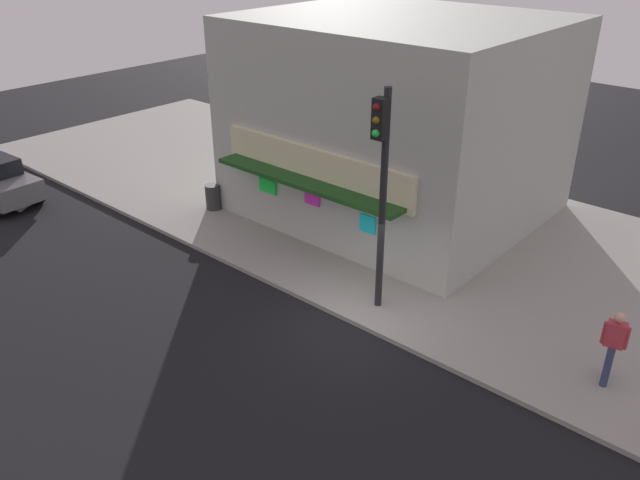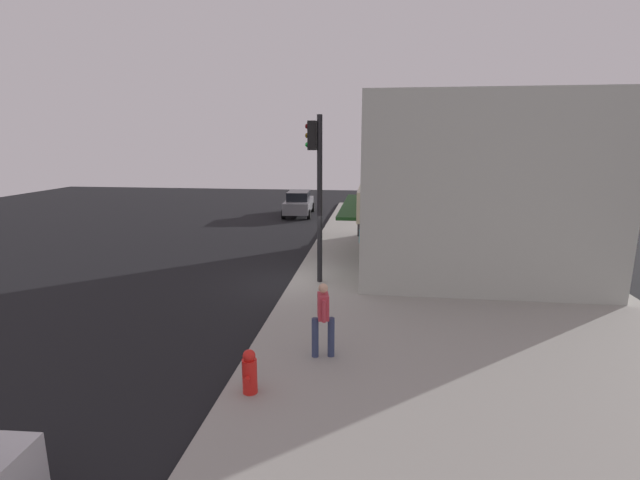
% 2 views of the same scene
% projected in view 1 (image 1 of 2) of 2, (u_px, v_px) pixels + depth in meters
% --- Properties ---
extents(ground_plane, '(61.37, 61.37, 0.00)m').
position_uv_depth(ground_plane, '(348.00, 323.00, 16.26)').
color(ground_plane, black).
extents(sidewalk, '(40.92, 11.23, 0.13)m').
position_uv_depth(sidewalk, '(460.00, 244.00, 20.00)').
color(sidewalk, gray).
rests_on(sidewalk, ground_plane).
extents(corner_building, '(9.22, 9.03, 6.40)m').
position_uv_depth(corner_building, '(397.00, 117.00, 21.02)').
color(corner_building, '#ADB2A8').
rests_on(corner_building, sidewalk).
extents(traffic_light, '(0.32, 0.58, 5.72)m').
position_uv_depth(traffic_light, '(382.00, 176.00, 15.07)').
color(traffic_light, black).
rests_on(traffic_light, sidewalk).
extents(trash_can, '(0.52, 0.52, 0.88)m').
position_uv_depth(trash_can, '(213.00, 197.00, 22.11)').
color(trash_can, '#2D2D2D').
rests_on(trash_can, sidewalk).
extents(pedestrian, '(0.55, 0.55, 1.77)m').
position_uv_depth(pedestrian, '(613.00, 344.00, 13.59)').
color(pedestrian, navy).
rests_on(pedestrian, sidewalk).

